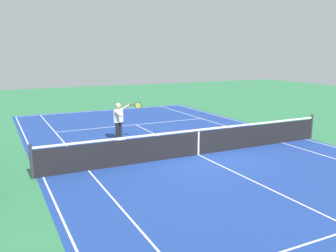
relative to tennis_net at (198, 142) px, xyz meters
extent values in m
plane|color=#2D7247|center=(0.00, 0.00, -0.49)|extent=(60.00, 60.00, 0.00)
cube|color=navy|center=(0.00, 0.00, -0.49)|extent=(24.20, 11.40, 0.00)
cube|color=white|center=(11.90, 0.00, -0.49)|extent=(0.05, 11.00, 0.01)
cube|color=white|center=(0.00, -5.50, -0.49)|extent=(23.80, 0.05, 0.01)
cube|color=white|center=(0.00, 5.50, -0.49)|extent=(23.80, 0.05, 0.01)
cube|color=white|center=(0.00, -4.11, -0.49)|extent=(23.80, 0.05, 0.01)
cube|color=white|center=(0.00, 4.11, -0.49)|extent=(23.80, 0.05, 0.01)
cube|color=white|center=(6.40, 0.00, -0.49)|extent=(0.05, 8.22, 0.01)
cube|color=white|center=(0.00, 0.00, -0.49)|extent=(12.80, 0.05, 0.01)
cube|color=white|center=(11.75, 0.00, -0.49)|extent=(0.30, 0.05, 0.01)
cylinder|color=#2D2D33|center=(0.00, -5.80, 0.05)|extent=(0.10, 0.10, 1.08)
cylinder|color=#2D2D33|center=(0.00, 5.80, 0.05)|extent=(0.10, 0.10, 1.08)
cube|color=black|center=(0.00, 0.00, -0.05)|extent=(0.02, 11.60, 0.88)
cube|color=white|center=(0.00, 0.00, 0.46)|extent=(0.04, 11.60, 0.06)
cube|color=white|center=(0.00, 0.00, -0.05)|extent=(0.04, 0.06, 0.88)
cylinder|color=black|center=(3.31, 2.01, -0.04)|extent=(0.15, 0.15, 0.74)
cube|color=white|center=(3.27, 1.97, -0.45)|extent=(0.28, 0.27, 0.09)
cylinder|color=black|center=(3.47, 1.83, -0.04)|extent=(0.15, 0.15, 0.74)
cube|color=white|center=(3.42, 1.79, -0.45)|extent=(0.28, 0.27, 0.09)
cube|color=white|center=(3.39, 1.92, 0.61)|extent=(0.43, 0.44, 0.56)
sphere|color=#DBAA84|center=(3.39, 1.92, 1.04)|extent=(0.23, 0.23, 0.23)
cylinder|color=#DBAA84|center=(3.08, 2.02, 0.74)|extent=(0.41, 0.24, 0.26)
cylinder|color=#DBAA84|center=(3.44, 1.60, 0.94)|extent=(0.29, 0.40, 0.30)
cylinder|color=#232326|center=(3.24, 1.35, 1.05)|extent=(0.24, 0.21, 0.04)
torus|color=#232326|center=(3.02, 1.16, 1.05)|extent=(0.25, 0.22, 0.31)
cylinder|color=#C6D84C|center=(3.02, 1.16, 1.05)|extent=(0.21, 0.18, 0.27)
sphere|color=#CCE01E|center=(0.29, -0.34, -0.46)|extent=(0.07, 0.07, 0.07)
camera|label=1|loc=(-10.93, 6.70, 3.19)|focal=38.14mm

